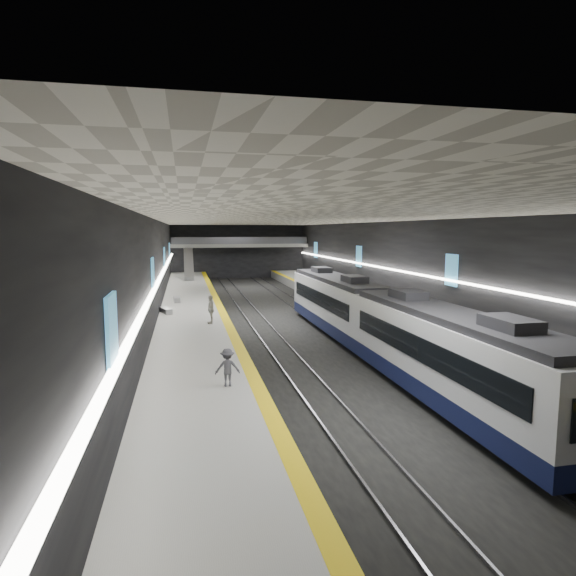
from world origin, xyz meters
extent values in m
plane|color=black|center=(0.00, 0.00, 0.00)|extent=(70.00, 70.00, 0.00)
cube|color=beige|center=(0.00, 0.00, 8.00)|extent=(20.00, 70.00, 0.04)
cube|color=black|center=(-10.00, 0.00, 4.00)|extent=(0.04, 70.00, 8.00)
cube|color=black|center=(10.00, 0.00, 4.00)|extent=(0.04, 70.00, 8.00)
cube|color=black|center=(0.00, 35.00, 4.00)|extent=(20.00, 0.04, 8.00)
cube|color=slate|center=(-7.50, 0.00, 0.50)|extent=(5.00, 70.00, 1.00)
cube|color=#AAABA6|center=(-7.50, 0.00, 1.01)|extent=(5.00, 70.00, 0.02)
cube|color=yellow|center=(-5.30, 0.00, 1.02)|extent=(0.60, 70.00, 0.02)
cube|color=slate|center=(7.50, 0.00, 0.50)|extent=(5.00, 70.00, 1.00)
cube|color=#AAABA6|center=(7.50, 0.00, 1.01)|extent=(5.00, 70.00, 0.02)
cube|color=yellow|center=(5.30, 0.00, 1.02)|extent=(0.60, 70.00, 0.02)
cube|color=gray|center=(-3.22, 0.00, 0.06)|extent=(0.08, 70.00, 0.12)
cube|color=gray|center=(-1.78, 0.00, 0.06)|extent=(0.08, 70.00, 0.12)
cube|color=gray|center=(1.78, 0.00, 0.06)|extent=(0.08, 70.00, 0.12)
cube|color=gray|center=(3.22, 0.00, 0.06)|extent=(0.08, 70.00, 0.12)
cube|color=#11173E|center=(2.50, -20.31, 0.75)|extent=(2.65, 15.00, 0.80)
cube|color=white|center=(2.50, -20.31, 2.40)|extent=(2.65, 15.00, 2.50)
cube|color=black|center=(2.50, -20.31, 3.80)|extent=(2.44, 14.25, 0.30)
cube|color=black|center=(2.50, -20.31, 2.45)|extent=(2.69, 13.20, 1.00)
cube|color=#11173E|center=(2.50, -5.31, 0.75)|extent=(2.65, 15.00, 0.80)
cube|color=white|center=(2.50, -5.31, 2.40)|extent=(2.65, 15.00, 2.50)
cube|color=black|center=(2.50, -5.31, 3.80)|extent=(2.44, 14.25, 0.30)
cube|color=black|center=(2.50, -5.31, 2.45)|extent=(2.69, 13.20, 1.00)
cube|color=black|center=(2.50, -12.83, 2.35)|extent=(1.85, 0.05, 1.20)
cube|color=#4091C0|center=(-9.92, -25.00, 4.50)|extent=(0.10, 1.50, 2.20)
cube|color=#4091C0|center=(-9.92, -8.00, 4.50)|extent=(0.10, 1.50, 2.20)
cube|color=#4091C0|center=(-9.92, 10.00, 4.50)|extent=(0.10, 1.50, 2.20)
cube|color=#4091C0|center=(-9.92, 27.00, 4.50)|extent=(0.10, 1.50, 2.20)
cube|color=#4091C0|center=(9.92, -8.00, 4.50)|extent=(0.10, 1.50, 2.20)
cube|color=#4091C0|center=(9.92, 10.00, 4.50)|extent=(0.10, 1.50, 2.20)
cube|color=#4091C0|center=(9.92, 27.00, 4.50)|extent=(0.10, 1.50, 2.20)
cube|color=white|center=(-9.80, 0.00, 3.80)|extent=(0.25, 68.60, 0.12)
cube|color=white|center=(9.80, 0.00, 3.80)|extent=(0.25, 68.60, 0.12)
cube|color=gray|center=(0.00, 33.00, 5.00)|extent=(20.00, 3.00, 0.50)
cube|color=#47474C|center=(0.00, 31.55, 5.75)|extent=(19.60, 0.08, 1.00)
cube|color=#99999E|center=(-7.50, 26.00, 2.90)|extent=(1.20, 7.50, 3.92)
cube|color=#99999E|center=(-9.50, -1.02, 1.21)|extent=(1.01, 1.76, 0.42)
cube|color=#99999E|center=(-8.78, 4.77, 1.22)|extent=(0.64, 1.82, 0.44)
cube|color=#99999E|center=(8.62, -4.11, 1.23)|extent=(0.94, 1.95, 0.46)
cube|color=#99999E|center=(9.07, 15.29, 1.24)|extent=(1.01, 2.00, 0.47)
imported|color=#A94F3F|center=(7.35, -0.56, 1.82)|extent=(0.55, 0.69, 1.64)
imported|color=beige|center=(-6.40, -5.81, 1.96)|extent=(0.48, 1.13, 1.92)
imported|color=#45444D|center=(-6.47, -19.10, 1.76)|extent=(1.00, 0.59, 1.53)
camera|label=1|loc=(-8.04, -37.85, 7.22)|focal=30.00mm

